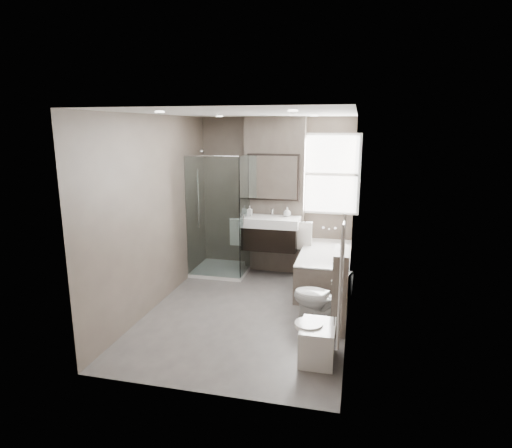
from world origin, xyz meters
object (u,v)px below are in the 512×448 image
(bathtub, at_px, (325,268))
(bidet, at_px, (317,342))
(vanity, at_px, (270,233))
(toilet, at_px, (320,298))

(bathtub, bearing_deg, bidet, -87.64)
(vanity, height_order, toilet, vanity)
(bidet, bearing_deg, toilet, 92.96)
(vanity, relative_size, bidet, 1.83)
(vanity, distance_m, toilet, 1.94)
(toilet, bearing_deg, bidet, 17.60)
(bathtub, distance_m, bidet, 2.17)
(toilet, height_order, bidet, toilet)
(vanity, xyz_separation_m, bathtub, (0.92, -0.33, -0.43))
(bathtub, bearing_deg, toilet, -88.03)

